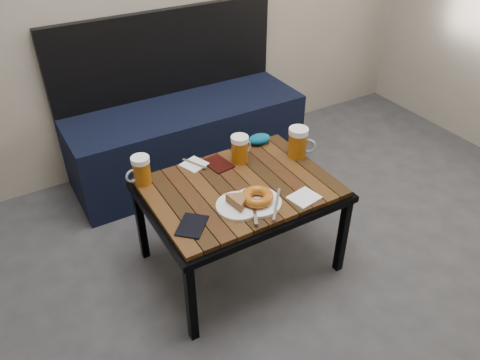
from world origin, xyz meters
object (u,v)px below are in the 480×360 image
bench (185,131)px  beer_mug_left (141,170)px  plate_bagel (257,199)px  plate_pie (239,203)px  cafe_table (240,193)px  beer_mug_right (298,142)px  passport_burgundy (218,164)px  passport_navy (192,226)px  beer_mug_centre (240,149)px  knit_pouch (259,139)px

bench → beer_mug_left: (-0.50, -0.65, 0.27)m
plate_bagel → plate_pie: bearing=166.6°
bench → plate_bagel: size_ratio=5.70×
cafe_table → beer_mug_right: bearing=10.9°
passport_burgundy → beer_mug_right: bearing=-27.8°
passport_navy → passport_burgundy: size_ratio=1.00×
cafe_table → passport_navy: passport_navy is taller
bench → beer_mug_left: 0.86m
beer_mug_centre → passport_burgundy: size_ratio=0.95×
beer_mug_left → beer_mug_centre: size_ratio=0.99×
plate_pie → bench: bearing=78.1°
passport_burgundy → knit_pouch: 0.28m
beer_mug_left → beer_mug_centre: 0.47m
beer_mug_right → passport_burgundy: bearing=-158.4°
beer_mug_centre → plate_pie: beer_mug_centre is taller
beer_mug_left → plate_bagel: size_ratio=0.53×
passport_navy → bench: bearing=110.4°
beer_mug_centre → knit_pouch: beer_mug_centre is taller
cafe_table → knit_pouch: (0.27, 0.26, 0.07)m
beer_mug_left → plate_pie: (0.28, -0.37, -0.04)m
bench → beer_mug_right: size_ratio=9.41×
cafe_table → plate_pie: size_ratio=4.39×
beer_mug_right → plate_pie: bearing=-115.1°
plate_bagel → knit_pouch: (0.27, 0.41, 0.00)m
bench → knit_pouch: (0.13, -0.63, 0.22)m
plate_pie → plate_bagel: bearing=-13.4°
plate_pie → passport_burgundy: size_ratio=1.37×
beer_mug_left → beer_mug_right: size_ratio=0.88×
plate_pie → knit_pouch: bearing=48.3°
bench → knit_pouch: size_ratio=11.95×
cafe_table → beer_mug_centre: 0.23m
cafe_table → passport_burgundy: size_ratio=6.04×
passport_burgundy → passport_navy: bearing=-140.1°
beer_mug_left → plate_pie: beer_mug_left is taller
beer_mug_centre → passport_navy: 0.51m
beer_mug_right → knit_pouch: (-0.10, 0.19, -0.05)m
plate_pie → knit_pouch: 0.52m
bench → beer_mug_right: (0.23, -0.82, 0.27)m
bench → knit_pouch: bench is taller
beer_mug_right → plate_pie: (-0.45, -0.20, -0.05)m
beer_mug_left → beer_mug_centre: (0.46, -0.07, 0.00)m
plate_pie → passport_burgundy: plate_pie is taller
beer_mug_centre → knit_pouch: size_ratio=1.13×
bench → beer_mug_centre: bench is taller
plate_pie → cafe_table: bearing=57.7°
beer_mug_right → knit_pouch: beer_mug_right is taller
plate_pie → beer_mug_left: bearing=127.2°
cafe_table → plate_bagel: size_ratio=3.42×
cafe_table → beer_mug_centre: bearing=59.5°
bench → passport_burgundy: size_ratio=10.07×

